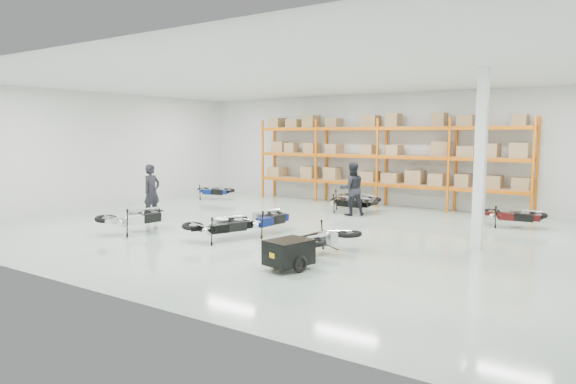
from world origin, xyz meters
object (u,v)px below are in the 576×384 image
Objects in this scene: moto_blue_centre at (262,215)px; person_left at (152,192)px; trailer at (289,253)px; moto_back_a at (214,189)px; person_back at (352,189)px; moto_silver_left at (135,213)px; moto_back_b at (355,196)px; moto_back_c at (351,199)px; moto_touring_right at (326,234)px; moto_black_far_left at (221,221)px; moto_back_d at (514,212)px.

person_left is (-4.82, 0.14, 0.37)m from moto_blue_centre.
moto_back_a reaches higher than trailer.
moto_back_a is 7.15m from person_back.
moto_silver_left is 8.36m from moto_back_b.
moto_back_c is (6.85, -0.12, 0.02)m from moto_back_a.
moto_silver_left reaches higher than moto_blue_centre.
moto_blue_centre is 1.03× the size of moto_back_b.
moto_back_b reaches higher than moto_back_a.
moto_touring_right is at bearing -101.16° from person_left.
moto_touring_right is 11.31m from moto_back_a.
moto_back_d is at bearing -109.72° from moto_black_far_left.
moto_blue_centre reaches higher than moto_back_c.
moto_back_c is at bearing -86.34° from moto_blue_centre.
moto_touring_right is (2.83, -1.23, -0.03)m from moto_blue_centre.
moto_blue_centre reaches higher than moto_back_b.
person_left is at bearing 5.12° from moto_black_far_left.
moto_blue_centre is 5.77m from moto_back_b.
person_left is at bearing 137.43° from moto_back_c.
moto_back_c is at bearing -104.61° from person_back.
person_back is (0.26, -0.48, 0.44)m from moto_back_c.
moto_blue_centre is at bearing -81.52° from moto_black_far_left.
moto_touring_right reaches higher than moto_back_c.
moto_back_c is 0.89× the size of person_left.
moto_touring_right is 1.61m from trailer.
moto_back_c is (0.24, -0.74, -0.03)m from moto_back_b.
moto_silver_left is at bearing 34.20° from moto_black_far_left.
moto_back_d is at bearing 72.60° from moto_touring_right.
moto_black_far_left reaches higher than moto_back_c.
moto_silver_left is (-3.25, -1.89, 0.01)m from moto_blue_centre.
moto_silver_left is 1.16× the size of moto_back_d.
moto_back_b is (6.62, 0.62, 0.06)m from moto_back_a.
moto_blue_centre is 1.41m from moto_black_far_left.
moto_touring_right reaches higher than trailer.
moto_back_a is 0.85× the size of person_left.
moto_back_d is at bearing -78.15° from moto_back_b.
person_left is (1.70, -5.00, 0.45)m from moto_back_a.
moto_back_c is (0.34, 5.03, -0.05)m from moto_blue_centre.
moto_back_b reaches higher than moto_back_c.
moto_silver_left is at bearing -174.74° from trailer.
moto_back_a is at bearing -22.85° from moto_black_far_left.
moto_black_far_left is 1.05× the size of moto_back_c.
moto_blue_centre is 4.01m from trailer.
moto_back_a is at bearing 153.57° from trailer.
moto_back_b is 1.38m from person_back.
moto_silver_left is 6.12m from moto_touring_right.
moto_touring_right is at bearing -162.87° from moto_silver_left.
moto_touring_right is 1.09× the size of trailer.
moto_back_c is 5.52m from moto_back_d.
moto_blue_centre is at bearing 149.01° from trailer.
moto_back_a is (-6.52, 5.15, -0.07)m from moto_blue_centre.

